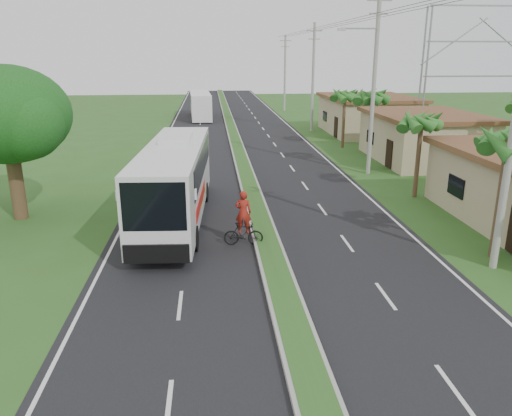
{
  "coord_description": "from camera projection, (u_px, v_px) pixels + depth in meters",
  "views": [
    {
      "loc": [
        -2.34,
        -14.97,
        7.97
      ],
      "look_at": [
        -0.53,
        4.85,
        1.8
      ],
      "focal_mm": 35.0,
      "sensor_mm": 36.0,
      "label": 1
    }
  ],
  "objects": [
    {
      "name": "palm_verge_c",
      "position": [
        373.0,
        97.0,
        34.13
      ],
      "size": [
        2.4,
        2.4,
        5.85
      ],
      "color": "#473321",
      "rests_on": "ground"
    },
    {
      "name": "lane_edge_right",
      "position": [
        335.0,
        168.0,
        36.42
      ],
      "size": [
        0.12,
        160.0,
        0.01
      ],
      "primitive_type": "cube",
      "color": "silver",
      "rests_on": "ground"
    },
    {
      "name": "palm_verge_d",
      "position": [
        345.0,
        95.0,
        42.9
      ],
      "size": [
        2.4,
        2.4,
        5.25
      ],
      "color": "#473321",
      "rests_on": "ground"
    },
    {
      "name": "road_asphalt",
      "position": [
        244.0,
        169.0,
        35.83
      ],
      "size": [
        14.0,
        160.0,
        0.02
      ],
      "primitive_type": "cube",
      "color": "black",
      "rests_on": "ground"
    },
    {
      "name": "shop_mid",
      "position": [
        423.0,
        137.0,
        38.4
      ],
      "size": [
        7.6,
        10.6,
        3.67
      ],
      "color": "tan",
      "rests_on": "ground"
    },
    {
      "name": "shade_tree",
      "position": [
        5.0,
        118.0,
        23.79
      ],
      "size": [
        6.3,
        6.0,
        7.54
      ],
      "color": "#473321",
      "rests_on": "ground"
    },
    {
      "name": "ground",
      "position": [
        285.0,
        301.0,
        16.81
      ],
      "size": [
        180.0,
        180.0,
        0.0
      ],
      "primitive_type": "plane",
      "color": "#2E531E",
      "rests_on": "ground"
    },
    {
      "name": "shop_far",
      "position": [
        368.0,
        115.0,
        51.7
      ],
      "size": [
        8.6,
        11.6,
        3.82
      ],
      "color": "tan",
      "rests_on": "ground"
    },
    {
      "name": "coach_bus_far",
      "position": [
        200.0,
        104.0,
        63.82
      ],
      "size": [
        2.91,
        11.15,
        3.22
      ],
      "rotation": [
        0.0,
        0.0,
        0.05
      ],
      "color": "white",
      "rests_on": "ground"
    },
    {
      "name": "billboard_lattice",
      "position": [
        478.0,
        67.0,
        45.24
      ],
      "size": [
        10.18,
        1.18,
        12.07
      ],
      "color": "gray",
      "rests_on": "ground"
    },
    {
      "name": "palm_verge_a",
      "position": [
        508.0,
        142.0,
        19.04
      ],
      "size": [
        2.4,
        2.4,
        5.45
      ],
      "color": "#473321",
      "rests_on": "ground"
    },
    {
      "name": "utility_pole_d",
      "position": [
        285.0,
        72.0,
        71.11
      ],
      "size": [
        1.6,
        0.28,
        10.5
      ],
      "color": "gray",
      "rests_on": "ground"
    },
    {
      "name": "lane_edge_left",
      "position": [
        150.0,
        171.0,
        35.25
      ],
      "size": [
        0.12,
        160.0,
        0.01
      ],
      "primitive_type": "cube",
      "color": "silver",
      "rests_on": "ground"
    },
    {
      "name": "utility_pole_c",
      "position": [
        313.0,
        77.0,
        52.01
      ],
      "size": [
        1.6,
        0.28,
        11.0
      ],
      "color": "gray",
      "rests_on": "ground"
    },
    {
      "name": "motorcyclist",
      "position": [
        243.0,
        225.0,
        21.42
      ],
      "size": [
        1.74,
        0.63,
        2.45
      ],
      "rotation": [
        0.0,
        0.0,
        -0.09
      ],
      "color": "black",
      "rests_on": "ground"
    },
    {
      "name": "coach_bus_main",
      "position": [
        175.0,
        177.0,
        24.26
      ],
      "size": [
        3.31,
        12.71,
        4.07
      ],
      "rotation": [
        0.0,
        0.0,
        -0.06
      ],
      "color": "silver",
      "rests_on": "ground"
    },
    {
      "name": "palm_verge_b",
      "position": [
        422.0,
        122.0,
        27.75
      ],
      "size": [
        2.4,
        2.4,
        5.05
      ],
      "color": "#473321",
      "rests_on": "ground"
    },
    {
      "name": "median_strip",
      "position": [
        244.0,
        168.0,
        35.8
      ],
      "size": [
        1.2,
        160.0,
        0.18
      ],
      "color": "gray",
      "rests_on": "ground"
    },
    {
      "name": "utility_pole_b",
      "position": [
        374.0,
        81.0,
        32.81
      ],
      "size": [
        3.2,
        0.28,
        12.0
      ],
      "color": "gray",
      "rests_on": "ground"
    }
  ]
}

